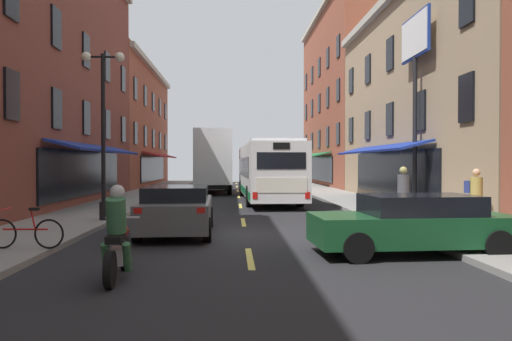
{
  "coord_description": "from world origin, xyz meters",
  "views": [
    {
      "loc": [
        -0.36,
        -14.09,
        2.04
      ],
      "look_at": [
        0.77,
        10.12,
        1.68
      ],
      "focal_mm": 34.84,
      "sensor_mm": 36.0,
      "label": 1
    }
  ],
  "objects_px": {
    "sedan_far": "(215,179)",
    "street_lamp_twin": "(103,127)",
    "pedestrian_near": "(475,196)",
    "billboard_sign": "(415,60)",
    "bicycle_near": "(26,232)",
    "sedan_near": "(414,224)",
    "sedan_mid": "(177,209)",
    "motorcycle_rider": "(117,239)",
    "pedestrian_far": "(403,194)",
    "box_truck": "(212,162)",
    "transit_bus": "(267,171)"
  },
  "relations": [
    {
      "from": "sedan_far",
      "to": "street_lamp_twin",
      "type": "xyz_separation_m",
      "value": [
        -2.83,
        -25.28,
        2.56
      ]
    },
    {
      "from": "pedestrian_near",
      "to": "billboard_sign",
      "type": "bearing_deg",
      "value": -148.39
    },
    {
      "from": "bicycle_near",
      "to": "sedan_far",
      "type": "bearing_deg",
      "value": 84.26
    },
    {
      "from": "sedan_near",
      "to": "sedan_far",
      "type": "relative_size",
      "value": 0.99
    },
    {
      "from": "sedan_mid",
      "to": "street_lamp_twin",
      "type": "relative_size",
      "value": 0.79
    },
    {
      "from": "sedan_near",
      "to": "motorcycle_rider",
      "type": "relative_size",
      "value": 2.18
    },
    {
      "from": "motorcycle_rider",
      "to": "pedestrian_near",
      "type": "relative_size",
      "value": 1.19
    },
    {
      "from": "bicycle_near",
      "to": "street_lamp_twin",
      "type": "xyz_separation_m",
      "value": [
        0.27,
        5.59,
        2.73
      ]
    },
    {
      "from": "pedestrian_far",
      "to": "bicycle_near",
      "type": "bearing_deg",
      "value": 123.39
    },
    {
      "from": "box_truck",
      "to": "bicycle_near",
      "type": "xyz_separation_m",
      "value": [
        -3.19,
        -22.64,
        -1.63
      ]
    },
    {
      "from": "pedestrian_far",
      "to": "sedan_far",
      "type": "bearing_deg",
      "value": 24.84
    },
    {
      "from": "street_lamp_twin",
      "to": "sedan_mid",
      "type": "bearing_deg",
      "value": -42.94
    },
    {
      "from": "bicycle_near",
      "to": "street_lamp_twin",
      "type": "height_order",
      "value": "street_lamp_twin"
    },
    {
      "from": "billboard_sign",
      "to": "sedan_mid",
      "type": "height_order",
      "value": "billboard_sign"
    },
    {
      "from": "sedan_far",
      "to": "transit_bus",
      "type": "bearing_deg",
      "value": -77.84
    },
    {
      "from": "pedestrian_far",
      "to": "street_lamp_twin",
      "type": "relative_size",
      "value": 0.32
    },
    {
      "from": "sedan_near",
      "to": "pedestrian_near",
      "type": "height_order",
      "value": "pedestrian_near"
    },
    {
      "from": "sedan_near",
      "to": "motorcycle_rider",
      "type": "height_order",
      "value": "motorcycle_rider"
    },
    {
      "from": "motorcycle_rider",
      "to": "box_truck",
      "type": "bearing_deg",
      "value": 88.57
    },
    {
      "from": "sedan_mid",
      "to": "pedestrian_far",
      "type": "distance_m",
      "value": 7.09
    },
    {
      "from": "sedan_near",
      "to": "box_truck",
      "type": "bearing_deg",
      "value": 103.34
    },
    {
      "from": "sedan_mid",
      "to": "bicycle_near",
      "type": "height_order",
      "value": "sedan_mid"
    },
    {
      "from": "sedan_far",
      "to": "billboard_sign",
      "type": "bearing_deg",
      "value": -68.12
    },
    {
      "from": "pedestrian_near",
      "to": "sedan_mid",
      "type": "bearing_deg",
      "value": -55.56
    },
    {
      "from": "transit_bus",
      "to": "sedan_far",
      "type": "height_order",
      "value": "transit_bus"
    },
    {
      "from": "billboard_sign",
      "to": "box_truck",
      "type": "xyz_separation_m",
      "value": [
        -8.82,
        13.94,
        -4.1
      ]
    },
    {
      "from": "motorcycle_rider",
      "to": "street_lamp_twin",
      "type": "xyz_separation_m",
      "value": [
        -2.29,
        7.99,
        2.52
      ]
    },
    {
      "from": "sedan_near",
      "to": "sedan_mid",
      "type": "xyz_separation_m",
      "value": [
        -5.63,
        3.36,
        0.03
      ]
    },
    {
      "from": "sedan_far",
      "to": "pedestrian_far",
      "type": "height_order",
      "value": "pedestrian_far"
    },
    {
      "from": "sedan_far",
      "to": "street_lamp_twin",
      "type": "distance_m",
      "value": 25.56
    },
    {
      "from": "pedestrian_near",
      "to": "street_lamp_twin",
      "type": "relative_size",
      "value": 0.31
    },
    {
      "from": "pedestrian_near",
      "to": "street_lamp_twin",
      "type": "bearing_deg",
      "value": -68.03
    },
    {
      "from": "motorcycle_rider",
      "to": "street_lamp_twin",
      "type": "height_order",
      "value": "street_lamp_twin"
    },
    {
      "from": "bicycle_near",
      "to": "motorcycle_rider",
      "type": "bearing_deg",
      "value": -43.1
    },
    {
      "from": "motorcycle_rider",
      "to": "sedan_far",
      "type": "bearing_deg",
      "value": 89.07
    },
    {
      "from": "sedan_near",
      "to": "pedestrian_near",
      "type": "bearing_deg",
      "value": 47.33
    },
    {
      "from": "pedestrian_far",
      "to": "street_lamp_twin",
      "type": "bearing_deg",
      "value": 92.45
    },
    {
      "from": "sedan_far",
      "to": "street_lamp_twin",
      "type": "relative_size",
      "value": 0.81
    },
    {
      "from": "sedan_far",
      "to": "street_lamp_twin",
      "type": "height_order",
      "value": "street_lamp_twin"
    },
    {
      "from": "box_truck",
      "to": "sedan_far",
      "type": "relative_size",
      "value": 1.71
    },
    {
      "from": "transit_bus",
      "to": "sedan_far",
      "type": "bearing_deg",
      "value": 102.16
    },
    {
      "from": "billboard_sign",
      "to": "sedan_near",
      "type": "height_order",
      "value": "billboard_sign"
    },
    {
      "from": "billboard_sign",
      "to": "sedan_far",
      "type": "relative_size",
      "value": 1.74
    },
    {
      "from": "transit_bus",
      "to": "pedestrian_far",
      "type": "xyz_separation_m",
      "value": [
        3.53,
        -11.12,
        -0.57
      ]
    },
    {
      "from": "transit_bus",
      "to": "sedan_mid",
      "type": "bearing_deg",
      "value": -105.64
    },
    {
      "from": "sedan_far",
      "to": "motorcycle_rider",
      "type": "height_order",
      "value": "motorcycle_rider"
    },
    {
      "from": "transit_bus",
      "to": "sedan_far",
      "type": "xyz_separation_m",
      "value": [
        -3.34,
        15.51,
        -0.96
      ]
    },
    {
      "from": "box_truck",
      "to": "pedestrian_near",
      "type": "bearing_deg",
      "value": -66.5
    },
    {
      "from": "box_truck",
      "to": "street_lamp_twin",
      "type": "relative_size",
      "value": 1.39
    },
    {
      "from": "sedan_far",
      "to": "pedestrian_near",
      "type": "distance_m",
      "value": 29.14
    }
  ]
}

